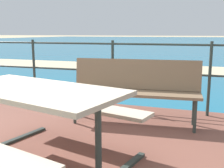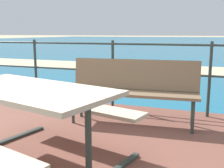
# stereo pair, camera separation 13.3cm
# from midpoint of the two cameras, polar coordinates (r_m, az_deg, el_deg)

# --- Properties ---
(sea_water) EXTENTS (90.00, 90.00, 0.01)m
(sea_water) POSITION_cam_midpoint_polar(r_m,az_deg,el_deg) (41.77, 18.64, 8.34)
(sea_water) COLOR #196B8E
(sea_water) RESTS_ON ground
(beach_strip) EXTENTS (54.01, 2.67, 0.01)m
(beach_strip) POSITION_cam_midpoint_polar(r_m,az_deg,el_deg) (9.83, 11.79, 3.03)
(beach_strip) COLOR beige
(beach_strip) RESTS_ON ground
(picnic_table) EXTENTS (1.93, 1.84, 0.74)m
(picnic_table) POSITION_cam_midpoint_polar(r_m,az_deg,el_deg) (2.49, -15.89, -4.52)
(picnic_table) COLOR #BCAD93
(picnic_table) RESTS_ON patio_paving
(park_bench) EXTENTS (1.74, 0.58, 0.85)m
(park_bench) POSITION_cam_midpoint_polar(r_m,az_deg,el_deg) (3.66, 5.48, -0.26)
(park_bench) COLOR #7A6047
(park_bench) RESTS_ON patio_paving
(railing_fence) EXTENTS (5.94, 0.04, 1.09)m
(railing_fence) POSITION_cam_midpoint_polar(r_m,az_deg,el_deg) (4.39, 1.01, 3.88)
(railing_fence) COLOR #2D3833
(railing_fence) RESTS_ON patio_paving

